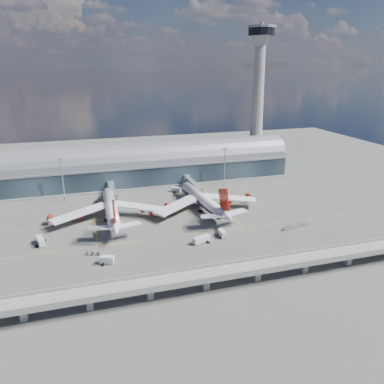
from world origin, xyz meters
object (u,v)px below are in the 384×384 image
object	(u,v)px
control_tower	(258,101)
cargo_train_0	(95,253)
service_truck_3	(222,234)
cargo_train_2	(290,228)
floodlight_mast_right	(225,166)
service_truck_1	(107,260)
airliner_left	(111,209)
cargo_train_1	(299,225)
service_truck_2	(201,239)
service_truck_4	(156,212)
service_truck_5	(176,190)
service_truck_0	(40,241)
floodlight_mast_left	(63,179)
airliner_right	(204,201)

from	to	relation	value
control_tower	cargo_train_0	size ratio (longest dim) A/B	14.69
service_truck_3	cargo_train_2	distance (m)	34.61
floodlight_mast_right	service_truck_1	xyz separation A→B (m)	(-82.19, -81.45, -12.04)
airliner_left	cargo_train_1	size ratio (longest dim) A/B	7.03
floodlight_mast_right	service_truck_2	xyz separation A→B (m)	(-40.07, -74.66, -12.06)
service_truck_4	cargo_train_2	size ratio (longest dim) A/B	0.62
service_truck_5	cargo_train_1	bearing A→B (deg)	-110.27
service_truck_2	cargo_train_0	world-z (taller)	service_truck_2
service_truck_5	airliner_left	bearing A→B (deg)	164.94
service_truck_0	service_truck_4	world-z (taller)	service_truck_0
service_truck_1	service_truck_4	xyz separation A→B (m)	(29.03, 45.27, -0.29)
floodlight_mast_left	service_truck_1	xyz separation A→B (m)	(17.81, -81.45, -12.04)
control_tower	service_truck_4	world-z (taller)	control_tower
cargo_train_2	service_truck_5	bearing A→B (deg)	35.85
control_tower	floodlight_mast_right	xyz separation A→B (m)	(-35.00, -28.00, -38.00)
service_truck_3	airliner_left	bearing A→B (deg)	143.19
cargo_train_2	airliner_right	bearing A→B (deg)	48.39
service_truck_3	cargo_train_0	world-z (taller)	service_truck_3
service_truck_2	floodlight_mast_left	bearing A→B (deg)	20.00
airliner_left	service_truck_3	distance (m)	59.43
service_truck_1	service_truck_0	bearing A→B (deg)	66.42
service_truck_1	cargo_train_1	bearing A→B (deg)	-64.31
cargo_train_0	cargo_train_1	world-z (taller)	cargo_train_1
service_truck_5	cargo_train_2	world-z (taller)	service_truck_5
cargo_train_0	floodlight_mast_right	bearing A→B (deg)	-69.81
service_truck_3	control_tower	bearing A→B (deg)	57.51
airliner_right	service_truck_4	world-z (taller)	airliner_right
service_truck_0	service_truck_2	bearing A→B (deg)	-31.18
control_tower	airliner_right	world-z (taller)	control_tower
service_truck_2	airliner_left	bearing A→B (deg)	24.06
service_truck_0	floodlight_mast_right	bearing A→B (deg)	11.15
control_tower	airliner_left	xyz separation A→B (m)	(-111.21, -63.65, -45.86)
control_tower	cargo_train_0	xyz separation A→B (m)	(-121.47, -100.27, -50.83)
floodlight_mast_left	cargo_train_1	world-z (taller)	floodlight_mast_left
service_truck_3	service_truck_5	world-z (taller)	service_truck_3
floodlight_mast_left	cargo_train_2	bearing A→B (deg)	-34.80
service_truck_1	service_truck_3	bearing A→B (deg)	-59.31
floodlight_mast_left	airliner_right	xyz separation A→B (m)	(73.57, -36.81, -8.25)
airliner_right	floodlight_mast_right	bearing A→B (deg)	48.86
floodlight_mast_left	service_truck_3	size ratio (longest dim) A/B	4.21
floodlight_mast_right	cargo_train_2	xyz separation A→B (m)	(5.63, -73.43, -12.73)
cargo_train_2	service_truck_3	bearing A→B (deg)	93.80
floodlight_mast_right	cargo_train_1	world-z (taller)	floodlight_mast_right
service_truck_0	cargo_train_0	world-z (taller)	service_truck_0
service_truck_5	cargo_train_1	xyz separation A→B (m)	(44.56, -69.77, -0.68)
floodlight_mast_right	floodlight_mast_left	bearing A→B (deg)	180.00
control_tower	service_truck_1	size ratio (longest dim) A/B	17.23
cargo_train_1	floodlight_mast_right	bearing A→B (deg)	9.36
control_tower	cargo_train_1	xyz separation A→B (m)	(-23.67, -100.11, -50.82)
cargo_train_0	cargo_train_2	xyz separation A→B (m)	(92.10, -1.15, 0.09)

